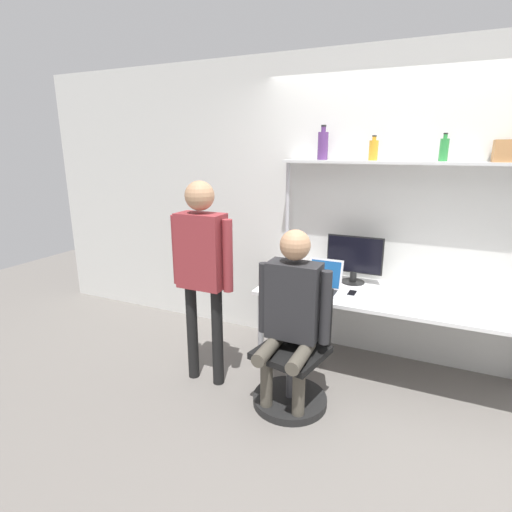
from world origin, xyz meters
The scene contains 14 objects.
ground_plane centered at (0.00, 0.00, 0.00)m, with size 12.00×12.00×0.00m, color slate.
wall_back centered at (0.00, 0.80, 1.35)m, with size 8.00×0.06×2.70m.
desk centered at (0.00, 0.40, 0.66)m, with size 2.20×0.75×0.72m.
shelf_unit centered at (0.00, 0.65, 1.52)m, with size 2.09×0.23×1.78m.
monitor centered at (-0.37, 0.60, 0.95)m, with size 0.49×0.20×0.42m.
laptop centered at (-0.56, 0.31, 0.79)m, with size 0.29×0.26×0.25m.
cell_phone centered at (-0.32, 0.31, 0.73)m, with size 0.07×0.15×0.01m.
office_chair centered at (-0.61, -0.27, 0.27)m, with size 0.56×0.56×0.90m.
person_seated centered at (-0.62, -0.32, 0.79)m, with size 0.54×0.47×1.34m.
person_standing centered at (-1.37, -0.30, 1.05)m, with size 0.53×0.22×1.65m.
bottle_amber centered at (-0.29, 0.65, 1.86)m, with size 0.07×0.07×0.20m.
bottle_green centered at (0.24, 0.65, 1.87)m, with size 0.07×0.07×0.21m.
bottle_purple centered at (-0.71, 0.65, 1.90)m, with size 0.09×0.09×0.29m.
storage_box centered at (0.67, 0.65, 1.86)m, with size 0.21×0.18×0.16m.
Camera 1 is at (0.25, -2.82, 1.88)m, focal length 28.00 mm.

